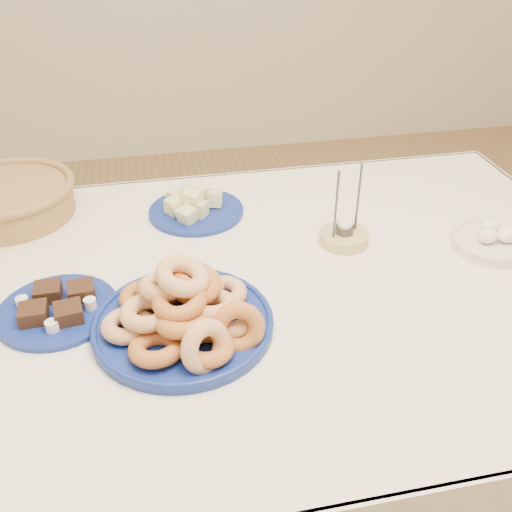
% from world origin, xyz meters
% --- Properties ---
extents(ground, '(5.00, 5.00, 0.00)m').
position_xyz_m(ground, '(0.00, 0.00, 0.00)').
color(ground, olive).
rests_on(ground, ground).
extents(dining_table, '(1.71, 1.11, 0.75)m').
position_xyz_m(dining_table, '(0.00, 0.00, 0.64)').
color(dining_table, brown).
rests_on(dining_table, ground).
extents(donut_platter, '(0.46, 0.46, 0.16)m').
position_xyz_m(donut_platter, '(-0.16, -0.13, 0.79)').
color(donut_platter, navy).
rests_on(donut_platter, dining_table).
extents(melon_plate, '(0.31, 0.31, 0.09)m').
position_xyz_m(melon_plate, '(-0.09, 0.33, 0.77)').
color(melon_plate, navy).
rests_on(melon_plate, dining_table).
extents(brownie_plate, '(0.25, 0.25, 0.04)m').
position_xyz_m(brownie_plate, '(-0.40, -0.03, 0.76)').
color(brownie_plate, navy).
rests_on(brownie_plate, dining_table).
extents(wicker_basket, '(0.44, 0.44, 0.09)m').
position_xyz_m(wicker_basket, '(-0.56, 0.42, 0.80)').
color(wicker_basket, brown).
rests_on(wicker_basket, dining_table).
extents(candle_holder, '(0.15, 0.15, 0.20)m').
position_xyz_m(candle_holder, '(0.25, 0.11, 0.77)').
color(candle_holder, tan).
rests_on(candle_holder, dining_table).
extents(egg_bowl, '(0.21, 0.21, 0.06)m').
position_xyz_m(egg_bowl, '(0.59, 0.02, 0.77)').
color(egg_bowl, beige).
rests_on(egg_bowl, dining_table).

